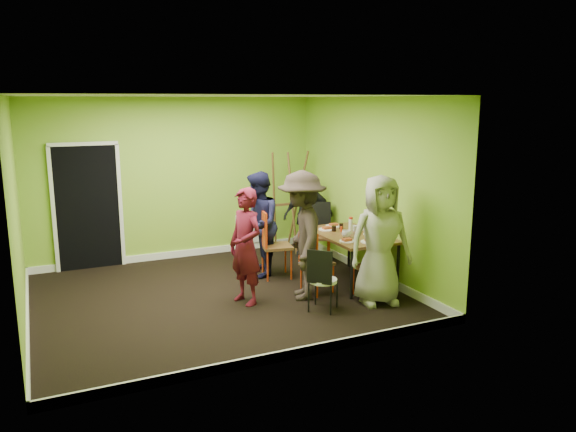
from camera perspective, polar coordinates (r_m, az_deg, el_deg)
name	(u,v)px	position (r m, az deg, el deg)	size (l,w,h in m)	color
ground	(219,296)	(8.15, -7.04, -8.07)	(5.00, 5.00, 0.00)	black
room_walls	(215,228)	(7.91, -7.48, -1.25)	(5.04, 4.54, 2.82)	#8EB82F
dining_table	(351,237)	(8.59, 6.39, -2.18)	(0.90, 1.50, 0.75)	black
chair_left_far	(271,240)	(8.75, -1.73, -2.48)	(0.52, 0.51, 1.07)	red
chair_left_near	(314,259)	(8.03, 2.61, -4.35)	(0.49, 0.49, 0.94)	red
chair_back_end	(318,220)	(9.70, 3.11, -0.36)	(0.58, 0.62, 1.02)	red
chair_front_end	(373,263)	(7.99, 8.66, -4.71)	(0.42, 0.42, 0.90)	red
chair_bentwood	(322,277)	(7.40, 3.46, -6.20)	(0.47, 0.47, 0.86)	black
easel	(288,202)	(10.27, 0.00, 1.45)	(0.74, 0.70, 1.85)	brown
plate_near_left	(327,229)	(8.82, 3.96, -1.35)	(0.26, 0.26, 0.01)	white
plate_near_right	(347,241)	(8.11, 6.01, -2.56)	(0.22, 0.22, 0.01)	white
plate_far_back	(334,226)	(9.06, 4.67, -1.01)	(0.26, 0.26, 0.01)	white
plate_far_front	(370,242)	(8.12, 8.32, -2.61)	(0.27, 0.27, 0.01)	white
plate_wall_back	(359,229)	(8.89, 7.19, -1.31)	(0.22, 0.22, 0.01)	white
plate_wall_front	(371,234)	(8.59, 8.41, -1.82)	(0.23, 0.23, 0.01)	white
thermos	(351,226)	(8.55, 6.38, -1.07)	(0.06, 0.06, 0.23)	white
blue_bottle	(380,230)	(8.45, 9.30, -1.37)	(0.08, 0.08, 0.21)	#1936C0
orange_bottle	(341,229)	(8.71, 5.44, -1.32)	(0.03, 0.03, 0.08)	red
glass_mid	(334,229)	(8.72, 4.68, -1.28)	(0.07, 0.07, 0.09)	black
glass_back	(341,226)	(8.89, 5.43, -1.02)	(0.06, 0.06, 0.09)	black
glass_front	(377,237)	(8.25, 9.00, -2.09)	(0.06, 0.06, 0.10)	black
cup_a	(346,234)	(8.34, 5.95, -1.83)	(0.13, 0.13, 0.11)	white
cup_b	(355,228)	(8.74, 6.82, -1.27)	(0.10, 0.10, 0.09)	white
person_standing	(246,246)	(7.63, -4.32, -3.09)	(0.58, 0.38, 1.60)	#5C0F21
person_left_far	(258,224)	(8.81, -3.05, -0.86)	(0.81, 0.63, 1.66)	#151636
person_left_near	(302,235)	(7.80, 1.43, -1.98)	(1.16, 0.67, 1.80)	#2D231E
person_back_end	(308,216)	(9.84, 2.07, 0.04)	(0.89, 0.37, 1.51)	black
person_front_end	(380,240)	(7.69, 9.32, -2.43)	(0.87, 0.56, 1.78)	gray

